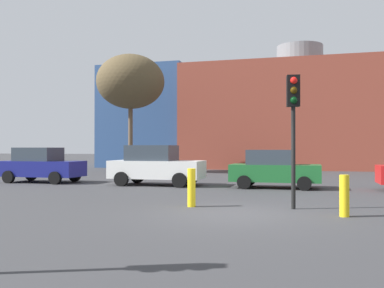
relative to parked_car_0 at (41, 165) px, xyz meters
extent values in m
plane|color=#38383A|center=(11.11, -7.59, -0.87)|extent=(200.00, 200.00, 0.00)
cube|color=brown|center=(12.26, 20.22, 3.50)|extent=(19.36, 10.95, 8.75)
cube|color=#2D4C7F|center=(-1.31, 20.22, 3.65)|extent=(7.79, 9.86, 9.05)
cylinder|color=slate|center=(12.26, 20.22, 8.88)|extent=(4.00, 4.00, 2.00)
cube|color=navy|center=(0.06, 0.00, -0.18)|extent=(4.05, 1.74, 0.77)
cube|color=#333D47|center=(-0.18, 0.00, 0.55)|extent=(2.03, 1.54, 0.68)
cylinder|color=black|center=(1.37, 0.89, -0.56)|extent=(0.62, 0.21, 0.62)
cylinder|color=black|center=(1.37, -0.89, -0.56)|extent=(0.62, 0.21, 0.62)
cylinder|color=black|center=(-1.24, 0.89, -0.56)|extent=(0.62, 0.21, 0.62)
cylinder|color=black|center=(-1.24, -0.89, -0.56)|extent=(0.62, 0.21, 0.62)
cube|color=white|center=(6.20, 0.00, -0.14)|extent=(4.30, 1.84, 0.82)
cube|color=#333D47|center=(5.95, 0.00, 0.63)|extent=(2.15, 1.64, 0.72)
cylinder|color=black|center=(7.58, 0.94, -0.55)|extent=(0.65, 0.23, 0.65)
cylinder|color=black|center=(7.58, -0.94, -0.55)|extent=(0.65, 0.23, 0.65)
cylinder|color=black|center=(4.82, 0.94, -0.55)|extent=(0.65, 0.23, 0.65)
cylinder|color=black|center=(4.82, -0.94, -0.55)|extent=(0.65, 0.23, 0.65)
cube|color=#1E662D|center=(11.63, 0.00, -0.22)|extent=(3.83, 1.64, 0.73)
cube|color=#333D47|center=(11.40, 0.00, 0.47)|extent=(1.91, 1.46, 0.64)
cylinder|color=black|center=(12.86, 0.84, -0.58)|extent=(0.58, 0.20, 0.58)
cylinder|color=black|center=(12.86, -0.84, -0.58)|extent=(0.58, 0.20, 0.58)
cylinder|color=black|center=(10.39, 0.84, -0.58)|extent=(0.58, 0.20, 0.58)
cylinder|color=black|center=(10.39, -0.84, -0.58)|extent=(0.58, 0.20, 0.58)
cylinder|color=black|center=(12.62, -6.33, 0.59)|extent=(0.12, 0.12, 2.92)
cube|color=black|center=(12.62, -6.33, 2.49)|extent=(0.40, 0.30, 0.90)
sphere|color=red|center=(12.64, -6.47, 2.77)|extent=(0.20, 0.20, 0.20)
sphere|color=#3C2905|center=(12.64, -6.47, 2.49)|extent=(0.20, 0.20, 0.20)
sphere|color=black|center=(12.64, -6.47, 2.21)|extent=(0.20, 0.20, 0.20)
cylinder|color=brown|center=(0.80, 9.34, 1.69)|extent=(0.31, 0.31, 5.13)
ellipsoid|color=brown|center=(0.80, 9.34, 5.58)|extent=(4.82, 4.82, 3.86)
cylinder|color=yellow|center=(9.69, -6.64, -0.31)|extent=(0.24, 0.24, 1.13)
cylinder|color=yellow|center=(13.91, -7.40, -0.34)|extent=(0.24, 0.24, 1.06)
camera|label=1|loc=(13.05, -18.89, 0.87)|focal=40.19mm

